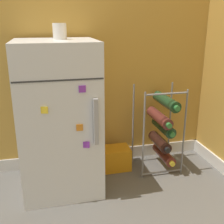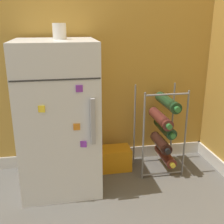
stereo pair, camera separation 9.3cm
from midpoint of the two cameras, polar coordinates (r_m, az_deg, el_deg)
The scene contains 5 objects.
ground_plane at distance 1.73m, azimuth 2.94°, elevation -18.54°, with size 14.00×14.00×0.00m, color #56544F.
mini_fridge at distance 1.75m, azimuth -9.26°, elevation -0.99°, with size 0.47×0.50×0.93m.
wine_rack at distance 2.01m, azimuth 11.77°, elevation -3.27°, with size 0.30×0.33×0.60m.
soda_box at distance 2.05m, azimuth 1.81°, elevation -9.42°, with size 0.23×0.15×0.16m.
fridge_top_cup at distance 1.68m, azimuth -9.02°, elevation 15.90°, with size 0.08×0.08×0.09m.
Camera 2 is at (-0.29, -1.35, 1.03)m, focal length 45.00 mm.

